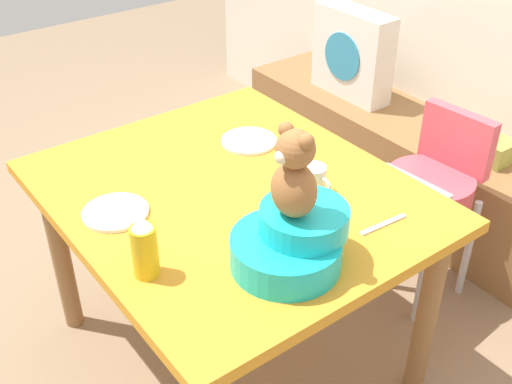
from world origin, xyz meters
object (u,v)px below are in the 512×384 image
at_px(dining_table, 232,215).
at_px(highchair, 431,184).
at_px(pillow_floral_left, 353,53).
at_px(dinner_plate_far, 116,212).
at_px(coffee_mug, 314,180).
at_px(infant_seat_teal, 292,241).
at_px(ketchup_bottle, 144,248).
at_px(dinner_plate_near, 249,141).
at_px(teddy_bear, 294,175).
at_px(book_stack, 489,148).

xyz_separation_m(dining_table, highchair, (0.16, 0.83, -0.12)).
height_order(pillow_floral_left, dinner_plate_far, pillow_floral_left).
xyz_separation_m(pillow_floral_left, coffee_mug, (0.90, -1.05, 0.11)).
bearing_deg(highchair, infant_seat_teal, -75.51).
distance_m(ketchup_bottle, coffee_mug, 0.61).
xyz_separation_m(pillow_floral_left, dining_table, (0.72, -1.25, -0.04)).
distance_m(pillow_floral_left, dinner_plate_near, 1.14).
xyz_separation_m(ketchup_bottle, dinner_plate_near, (-0.41, 0.64, -0.08)).
height_order(highchair, infant_seat_teal, infant_seat_teal).
xyz_separation_m(highchair, teddy_bear, (0.23, -0.91, 0.50)).
distance_m(dining_table, coffee_mug, 0.30).
bearing_deg(pillow_floral_left, ketchup_bottle, -60.84).
bearing_deg(highchair, dining_table, -100.83).
height_order(dining_table, ketchup_bottle, ketchup_bottle).
distance_m(book_stack, highchair, 0.44).
height_order(dining_table, dinner_plate_far, dinner_plate_far).
height_order(dining_table, dinner_plate_near, dinner_plate_near).
xyz_separation_m(infant_seat_teal, dinner_plate_far, (-0.49, -0.28, -0.07)).
bearing_deg(teddy_bear, dining_table, 168.98).
relative_size(dining_table, teddy_bear, 4.83).
bearing_deg(infant_seat_teal, ketchup_bottle, -119.87).
bearing_deg(infant_seat_teal, book_stack, 101.99).
bearing_deg(book_stack, dining_table, -94.87).
bearing_deg(book_stack, infant_seat_teal, -78.01).
distance_m(dining_table, ketchup_bottle, 0.49).
height_order(teddy_bear, coffee_mug, teddy_bear).
distance_m(coffee_mug, dinner_plate_far, 0.62).
distance_m(dining_table, dinner_plate_far, 0.38).
relative_size(infant_seat_teal, coffee_mug, 2.75).
distance_m(infant_seat_teal, ketchup_bottle, 0.39).
xyz_separation_m(pillow_floral_left, book_stack, (0.83, 0.02, -0.17)).
distance_m(teddy_bear, ketchup_bottle, 0.43).
xyz_separation_m(highchair, dinner_plate_near, (-0.37, -0.60, 0.22)).
relative_size(ketchup_bottle, dinner_plate_far, 0.92).
height_order(pillow_floral_left, teddy_bear, teddy_bear).
height_order(coffee_mug, dinner_plate_near, coffee_mug).
relative_size(book_stack, dinner_plate_far, 1.00).
distance_m(pillow_floral_left, teddy_bear, 1.76).
height_order(dinner_plate_near, dinner_plate_far, same).
xyz_separation_m(pillow_floral_left, highchair, (0.88, -0.42, -0.16)).
relative_size(highchair, coffee_mug, 6.58).
distance_m(pillow_floral_left, book_stack, 0.85).
bearing_deg(infant_seat_teal, highchair, 104.49).
bearing_deg(dining_table, dinner_plate_far, -105.39).
relative_size(dining_table, coffee_mug, 10.06).
bearing_deg(highchair, coffee_mug, -88.64).
bearing_deg(coffee_mug, pillow_floral_left, 130.53).
bearing_deg(highchair, pillow_floral_left, 154.79).
relative_size(book_stack, infant_seat_teal, 0.61).
distance_m(teddy_bear, dinner_plate_near, 0.73).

